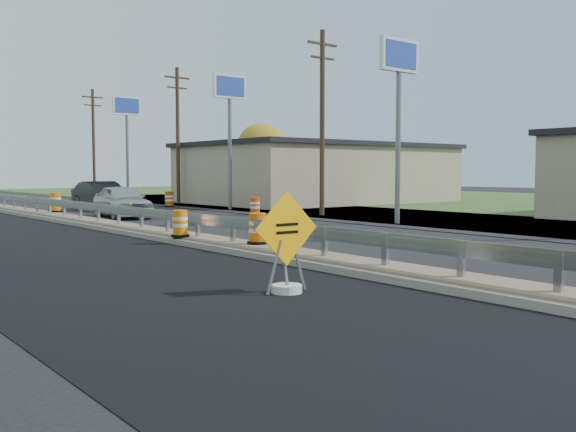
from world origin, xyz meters
TOP-DOWN VIEW (x-y plane):
  - ground at (0.00, 0.00)m, footprint 140.00×140.00m
  - grass_verge_far at (30.00, 10.00)m, footprint 40.00×120.00m
  - median at (0.00, 8.00)m, footprint 1.60×55.00m
  - guardrail at (0.00, 9.00)m, footprint 0.10×46.15m
  - retail_building_near at (20.99, 20.00)m, footprint 18.50×12.50m
  - pylon_sign_south at (10.50, 3.00)m, footprint 2.20×0.30m
  - pylon_sign_mid at (10.50, 16.00)m, footprint 2.20×0.30m
  - pylon_sign_north at (10.50, 30.00)m, footprint 2.20×0.30m
  - utility_pole_smid at (11.50, 9.00)m, footprint 1.90×0.26m
  - utility_pole_nmid at (11.50, 24.00)m, footprint 1.90×0.26m
  - utility_pole_north at (11.50, 39.00)m, footprint 1.90×0.26m
  - tree_far_yellow at (26.00, 34.00)m, footprint 4.62×4.62m
  - caution_sign at (-3.00, -6.28)m, footprint 1.40×0.58m
  - barrel_median_near at (0.20, -0.95)m, footprint 0.60×0.60m
  - barrel_median_mid at (-0.55, 2.15)m, footprint 0.57×0.57m
  - barrel_median_far at (0.55, 16.80)m, footprint 0.67×0.67m
  - barrel_shoulder_near at (9.20, 11.69)m, footprint 0.62×0.62m
  - barrel_shoulder_mid at (9.20, 21.04)m, footprint 0.68×0.68m
  - barrel_shoulder_far at (8.63, 29.55)m, footprint 0.53×0.53m
  - car_silver at (2.92, 14.14)m, footprint 2.49×4.98m
  - car_dark_mid at (4.51, 20.48)m, footprint 1.88×5.16m

SIDE VIEW (x-z plane):
  - ground at x=0.00m, z-range 0.00..0.00m
  - grass_verge_far at x=30.00m, z-range 0.00..0.03m
  - median at x=0.00m, z-range 0.00..0.23m
  - barrel_shoulder_far at x=8.63m, z-range -0.02..0.76m
  - barrel_shoulder_near at x=9.20m, z-range -0.02..0.89m
  - barrel_shoulder_mid at x=9.20m, z-range -0.02..0.97m
  - caution_sign at x=-3.00m, z-range -0.47..1.45m
  - barrel_median_mid at x=-0.55m, z-range 0.21..1.05m
  - barrel_median_near at x=0.20m, z-range 0.21..1.09m
  - barrel_median_far at x=0.55m, z-range 0.21..1.19m
  - guardrail at x=0.00m, z-range 0.37..1.09m
  - car_silver at x=2.92m, z-range 0.00..1.63m
  - car_dark_mid at x=4.51m, z-range 0.00..1.69m
  - retail_building_near at x=20.99m, z-range 0.02..4.29m
  - tree_far_yellow at x=26.00m, z-range 1.11..7.97m
  - utility_pole_smid at x=11.50m, z-range 0.23..9.63m
  - utility_pole_nmid at x=11.50m, z-range 0.23..9.63m
  - utility_pole_north at x=11.50m, z-range 0.23..9.63m
  - pylon_sign_south at x=10.50m, z-range 2.53..10.43m
  - pylon_sign_mid at x=10.50m, z-range 2.53..10.43m
  - pylon_sign_north at x=10.50m, z-range 2.53..10.43m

